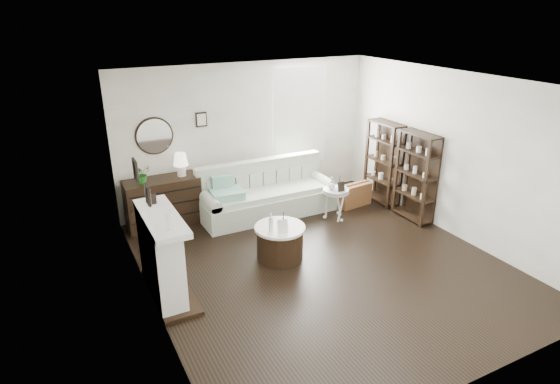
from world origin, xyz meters
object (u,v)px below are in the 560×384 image
drum_table (280,242)px  pedestal_table (336,192)px  sofa (266,197)px  dresser (163,202)px

drum_table → pedestal_table: 1.77m
sofa → drum_table: sofa is taller
dresser → drum_table: size_ratio=1.65×
sofa → drum_table: size_ratio=3.24×
dresser → drum_table: bearing=-57.8°
sofa → pedestal_table: sofa is taller
drum_table → pedestal_table: (1.55, 0.82, 0.26)m
drum_table → pedestal_table: bearing=27.9°
drum_table → pedestal_table: pedestal_table is taller
dresser → drum_table: 2.40m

